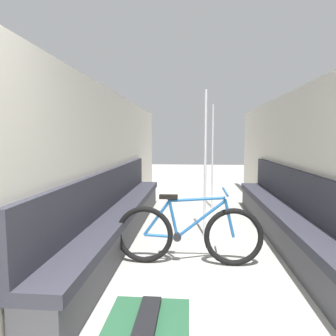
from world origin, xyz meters
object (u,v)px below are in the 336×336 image
Objects in this scene: bench_seat_row_left at (120,216)px; bicycle at (188,234)px; grab_pole_near at (212,158)px; grab_pole_far at (205,166)px; bench_seat_row_right at (287,220)px.

bicycle is at bearing -38.80° from bench_seat_row_left.
grab_pole_near and grab_pole_far have the same top height.
bench_seat_row_left is 1.22m from bicycle.
bench_seat_row_right is (2.24, 0.00, 0.00)m from bench_seat_row_left.
bicycle is 0.79× the size of grab_pole_far.
bicycle is 1.21m from grab_pole_far.
grab_pole_far is (1.17, 0.23, 0.67)m from bench_seat_row_left.
grab_pole_far is at bearing 11.20° from bench_seat_row_left.
grab_pole_far reaches higher than bicycle.
bench_seat_row_right reaches higher than bicycle.
bicycle is 2.90m from grab_pole_near.
grab_pole_near reaches higher than bicycle.
bicycle is at bearing -149.26° from bench_seat_row_right.
grab_pole_far reaches higher than bench_seat_row_right.
bench_seat_row_right is 2.27× the size of grab_pole_near.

